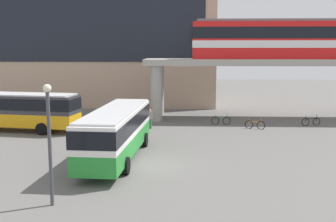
{
  "coord_description": "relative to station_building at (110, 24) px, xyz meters",
  "views": [
    {
      "loc": [
        2.36,
        -23.54,
        6.94
      ],
      "look_at": [
        1.01,
        7.27,
        2.2
      ],
      "focal_mm": 43.21,
      "sensor_mm": 36.0,
      "label": 1
    }
  ],
  "objects": [
    {
      "name": "bus_secondary",
      "position": [
        -4.73,
        -19.63,
        -8.18
      ],
      "size": [
        11.29,
        4.13,
        3.22
      ],
      "color": "orange",
      "rests_on": "ground_plane"
    },
    {
      "name": "station_building",
      "position": [
        0.0,
        0.0,
        0.0
      ],
      "size": [
        26.67,
        13.05,
        20.33
      ],
      "color": "tan",
      "rests_on": "ground_plane"
    },
    {
      "name": "bicycle_green",
      "position": [
        13.12,
        -16.0,
        -9.81
      ],
      "size": [
        1.79,
        0.12,
        1.04
      ],
      "color": "black",
      "rests_on": "ground_plane"
    },
    {
      "name": "elevated_platform",
      "position": [
        20.1,
        -12.4,
        -5.14
      ],
      "size": [
        28.65,
        5.53,
        5.96
      ],
      "color": "#9E9B93",
      "rests_on": "ground_plane"
    },
    {
      "name": "ground_plane",
      "position": [
        7.46,
        -19.55,
        -10.17
      ],
      "size": [
        120.0,
        120.0,
        0.0
      ],
      "primitive_type": "plane",
      "color": "#605E5B"
    },
    {
      "name": "lamp_post",
      "position": [
        3.87,
        -36.04,
        -6.9
      ],
      "size": [
        0.36,
        0.36,
        5.45
      ],
      "color": "#3F3F44",
      "rests_on": "ground_plane"
    },
    {
      "name": "train",
      "position": [
        20.75,
        -12.4,
        -2.24
      ],
      "size": [
        20.6,
        2.96,
        3.84
      ],
      "color": "red",
      "rests_on": "elevated_platform"
    },
    {
      "name": "bicycle_orange",
      "position": [
        15.93,
        -17.95,
        -9.81
      ],
      "size": [
        1.69,
        0.72,
        1.04
      ],
      "color": "black",
      "rests_on": "ground_plane"
    },
    {
      "name": "bus_main",
      "position": [
        5.49,
        -28.28,
        -8.18
      ],
      "size": [
        3.23,
        11.17,
        3.22
      ],
      "color": "#268C33",
      "rests_on": "ground_plane"
    },
    {
      "name": "bicycle_black",
      "position": [
        21.32,
        -16.17,
        -9.81
      ],
      "size": [
        1.78,
        0.35,
        1.04
      ],
      "color": "black",
      "rests_on": "ground_plane"
    },
    {
      "name": "pedestrian_walking_across",
      "position": [
        6.7,
        -18.2,
        -9.35
      ],
      "size": [
        0.47,
        0.41,
        1.74
      ],
      "color": "#33663F",
      "rests_on": "ground_plane"
    }
  ]
}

